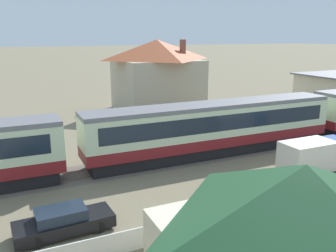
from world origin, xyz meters
The scene contains 7 objects.
ground_plane centered at (0.00, 0.00, 0.00)m, with size 600.00×600.00×0.00m, color #7A7056.
passenger_train centered at (-0.38, -0.64, 2.31)m, with size 65.62×2.95×4.16m.
railway_track centered at (1.06, -0.64, 0.01)m, with size 138.55×3.60×0.04m.
station_house_terracotta_roof centered at (1.91, 17.02, 4.52)m, with size 10.12×9.75×8.76m.
cottage_dark_green_roof_2 centered at (-7.21, -16.30, 2.83)m, with size 8.64×7.89×5.45m.
parked_car_black centered at (-13.47, -7.76, 0.61)m, with size 4.72×1.95×1.30m.
delivery_truck_blue centered at (3.80, -6.77, 1.18)m, with size 5.35×2.11×2.23m.
Camera 1 is at (-15.30, -23.78, 9.27)m, focal length 38.00 mm.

